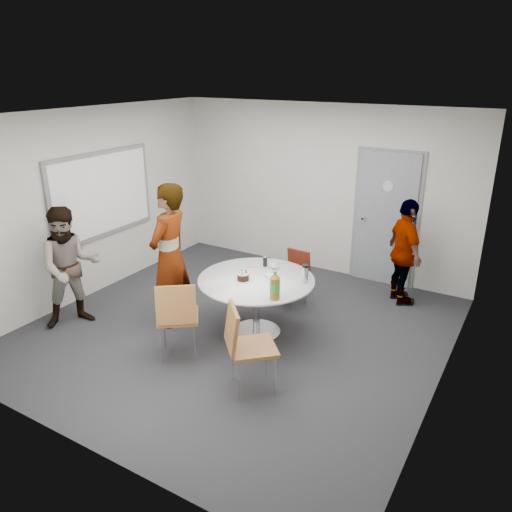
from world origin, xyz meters
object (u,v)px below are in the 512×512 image
Objects in this scene: whiteboard at (103,194)px; person_right at (405,253)px; door at (385,219)px; person_main at (170,256)px; chair_far at (295,272)px; chair_near_left at (177,313)px; person_left at (70,267)px; table at (258,287)px; chair_near_right at (244,340)px.

person_right is at bearing 22.78° from whiteboard.
person_main is at bearing -125.66° from door.
chair_near_left is at bearing 80.83° from chair_far.
person_main is 1.29m from person_left.
person_left is (0.51, -1.12, -0.65)m from whiteboard.
chair_far is at bearing 18.62° from whiteboard.
person_main is 1.23× the size of person_right.
table is 1.49× the size of chair_near_right.
door is at bearing 32.66° from whiteboard.
chair_near_left is (-1.32, -3.39, -0.43)m from door.
chair_far is at bearing 82.11° from person_right.
chair_near_right is 3.05m from person_right.
chair_far is at bearing -13.53° from person_left.
table is (-0.83, -2.43, -0.37)m from door.
door is 1.33× the size of person_left.
door is 3.67m from chair_near_left.
chair_near_left is 0.52× the size of person_main.
table is 2.26m from person_right.
chair_near_right is at bearing 57.12° from person_main.
person_left reaches higher than chair_near_right.
person_main is (-0.64, 0.66, 0.35)m from chair_near_left.
chair_near_right is at bearing 106.84° from chair_far.
chair_near_left is (-0.50, -0.97, -0.06)m from table.
chair_near_left is at bearing 36.97° from person_main.
whiteboard reaches higher than chair_near_left.
person_left is (-2.69, 0.11, 0.21)m from chair_near_right.
whiteboard is 1.96× the size of chair_near_right.
table is 1.09m from chair_near_left.
chair_far is (-0.01, 1.06, -0.18)m from table.
chair_near_right is at bearing 125.56° from person_right.
whiteboard is 4.43m from person_right.
person_right is at bearing -17.58° from person_left.
whiteboard is 2.64m from chair_near_left.
person_main reaches higher than chair_far.
door is 2.17× the size of chair_near_left.
chair_far is 0.41× the size of person_main.
person_left reaches higher than chair_far.
whiteboard is 1.24× the size of person_right.
chair_near_right is at bearing -95.83° from door.
chair_far is at bearing 149.45° from chair_near_right.
person_right reaches higher than chair_far.
person_main is (-1.60, 0.78, 0.35)m from chair_near_right.
table is at bearing 160.13° from chair_near_right.
door is 2.71× the size of chair_far.
table is 1.19m from chair_near_right.
chair_far is (-0.84, -1.37, -0.55)m from door.
chair_far is 3.02m from person_left.
door is 1.12× the size of whiteboard.
chair_near_right is 1.24× the size of chair_far.
chair_near_left reaches higher than chair_near_right.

